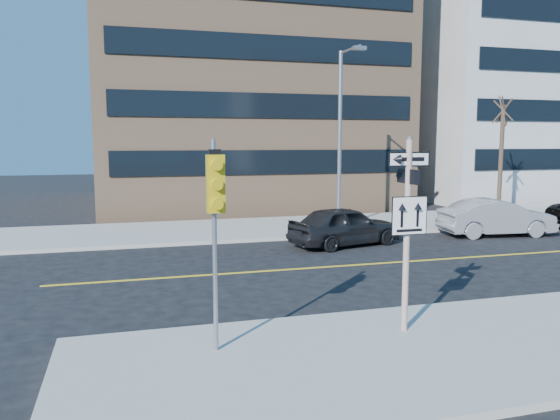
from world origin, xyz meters
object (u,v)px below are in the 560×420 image
object	(u,v)px
sign_pole	(407,223)
street_tree_west	(503,113)
streetlight_a	(342,127)
parked_car_b	(497,218)
parked_car_a	(345,226)
traffic_signal	(215,201)

from	to	relation	value
sign_pole	street_tree_west	size ratio (longest dim) A/B	0.64
streetlight_a	street_tree_west	world-z (taller)	streetlight_a
street_tree_west	parked_car_b	bearing A→B (deg)	-128.71
parked_car_a	street_tree_west	distance (m)	11.96
traffic_signal	sign_pole	bearing A→B (deg)	2.11
traffic_signal	street_tree_west	bearing A→B (deg)	39.39
sign_pole	street_tree_west	xyz separation A→B (m)	(13.00, 13.81, 3.09)
parked_car_b	street_tree_west	distance (m)	6.72
traffic_signal	streetlight_a	size ratio (longest dim) A/B	0.50
parked_car_b	streetlight_a	xyz separation A→B (m)	(-6.01, 3.19, 3.95)
traffic_signal	street_tree_west	xyz separation A→B (m)	(17.00, 13.96, 2.50)
parked_car_a	sign_pole	bearing A→B (deg)	150.02
traffic_signal	parked_car_a	xyz separation A→B (m)	(6.76, 9.98, -2.24)
traffic_signal	streetlight_a	bearing A→B (deg)	59.20
parked_car_a	parked_car_b	xyz separation A→B (m)	(7.24, 0.24, 0.02)
parked_car_a	traffic_signal	bearing A→B (deg)	131.60
parked_car_a	parked_car_b	distance (m)	7.25
sign_pole	traffic_signal	xyz separation A→B (m)	(-4.00, -0.15, 0.59)
parked_car_b	street_tree_west	size ratio (longest dim) A/B	0.77
parked_car_b	streetlight_a	size ratio (longest dim) A/B	0.61
parked_car_a	street_tree_west	xyz separation A→B (m)	(10.24, 3.98, 4.73)
sign_pole	parked_car_b	world-z (taller)	sign_pole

